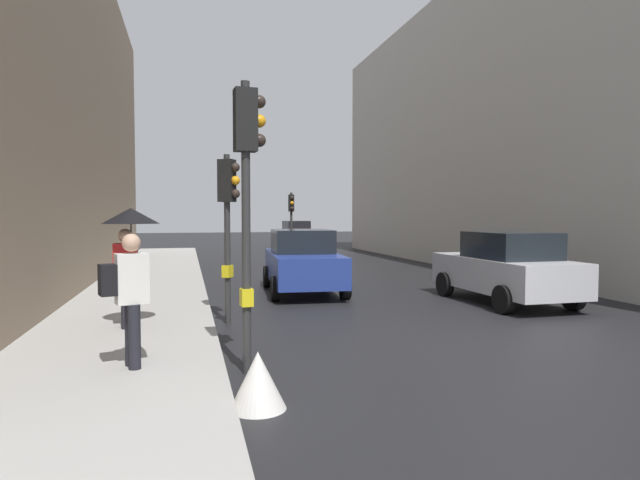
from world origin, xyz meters
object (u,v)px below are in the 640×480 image
traffic_light_near_left (247,174)px  pedestrian_with_black_backpack (128,292)px  pedestrian_with_umbrella (129,234)px  car_silver_hatchback (506,268)px  traffic_light_near_right (228,207)px  car_blue_van (303,261)px  traffic_light_far_median (291,213)px  warning_sign_triangle (258,380)px  car_red_sedan (296,233)px

traffic_light_near_left → pedestrian_with_black_backpack: traffic_light_near_left is taller
pedestrian_with_umbrella → traffic_light_near_left: bearing=-56.9°
car_silver_hatchback → pedestrian_with_black_backpack: (-8.38, -4.29, 0.29)m
traffic_light_near_right → pedestrian_with_umbrella: 2.00m
car_blue_van → pedestrian_with_umbrella: (-4.15, -4.58, 0.96)m
traffic_light_far_median → traffic_light_near_right: size_ratio=0.97×
traffic_light_near_left → pedestrian_with_black_backpack: (-1.56, 0.08, -1.57)m
traffic_light_near_left → pedestrian_with_umbrella: 3.42m
pedestrian_with_umbrella → pedestrian_with_black_backpack: (0.24, -2.69, -0.68)m
traffic_light_far_median → traffic_light_near_right: 15.88m
traffic_light_near_left → warning_sign_triangle: 2.79m
traffic_light_near_right → car_blue_van: (2.35, 3.86, -1.45)m
traffic_light_near_right → warning_sign_triangle: size_ratio=5.19×
traffic_light_far_median → pedestrian_with_umbrella: traffic_light_far_median is taller
traffic_light_near_right → car_red_sedan: traffic_light_near_right is taller
car_blue_van → pedestrian_with_umbrella: pedestrian_with_umbrella is taller
pedestrian_with_umbrella → pedestrian_with_black_backpack: 2.78m
warning_sign_triangle → car_silver_hatchback: bearing=40.0°
traffic_light_far_median → pedestrian_with_black_backpack: traffic_light_far_median is taller
car_blue_van → warning_sign_triangle: 9.09m
car_red_sedan → warning_sign_triangle: (-6.75, -31.41, -0.55)m
car_blue_van → warning_sign_triangle: size_ratio=6.64×
traffic_light_far_median → car_blue_van: 11.68m
traffic_light_near_right → pedestrian_with_black_backpack: bearing=-114.6°
traffic_light_far_median → car_red_sedan: size_ratio=0.77×
traffic_light_near_left → car_blue_van: traffic_light_near_left is taller
car_blue_van → car_red_sedan: size_ratio=1.01×
pedestrian_with_black_backpack → traffic_light_far_median: bearing=72.8°
traffic_light_far_median → car_red_sedan: traffic_light_far_median is taller
car_blue_van → warning_sign_triangle: car_blue_van is taller
car_blue_van → pedestrian_with_black_backpack: pedestrian_with_black_backpack is taller
traffic_light_near_left → pedestrian_with_black_backpack: size_ratio=2.24×
car_silver_hatchback → pedestrian_with_umbrella: 8.82m
traffic_light_far_median → car_silver_hatchback: traffic_light_far_median is taller
traffic_light_far_median → car_blue_van: size_ratio=0.76×
traffic_light_far_median → car_red_sedan: bearing=77.6°
traffic_light_near_right → car_red_sedan: 27.40m
traffic_light_near_left → pedestrian_with_umbrella: traffic_light_near_left is taller
car_blue_van → car_silver_hatchback: 5.38m
pedestrian_with_black_backpack → warning_sign_triangle: (1.51, -1.48, -0.84)m
traffic_light_far_median → car_red_sedan: 11.57m
car_silver_hatchback → traffic_light_near_left: bearing=-147.4°
car_blue_van → pedestrian_with_black_backpack: size_ratio=2.44×
car_blue_van → pedestrian_with_umbrella: 6.25m
traffic_light_near_right → car_silver_hatchback: size_ratio=0.80×
car_blue_van → traffic_light_far_median: bearing=80.6°
car_red_sedan → pedestrian_with_black_backpack: 31.05m
car_silver_hatchback → car_red_sedan: same height
pedestrian_with_black_backpack → car_silver_hatchback: bearing=27.1°
pedestrian_with_umbrella → warning_sign_triangle: bearing=-67.2°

